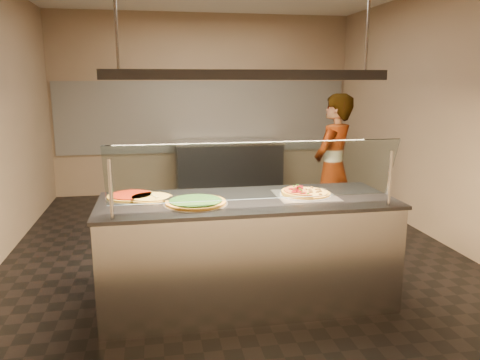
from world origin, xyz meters
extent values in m
cube|color=black|center=(0.00, 0.00, -0.01)|extent=(5.00, 6.00, 0.02)
cube|color=#A18568|center=(0.00, 3.01, 1.50)|extent=(5.00, 0.02, 3.00)
cube|color=#A18568|center=(0.00, -3.01, 1.50)|extent=(5.00, 0.02, 3.00)
cube|color=#A18568|center=(2.51, 0.00, 1.50)|extent=(0.02, 6.00, 3.00)
cube|color=silver|center=(0.00, 2.98, 1.30)|extent=(4.90, 0.02, 1.20)
cube|color=#B7B7BC|center=(-0.09, -1.27, 0.45)|extent=(2.44, 0.90, 0.90)
cube|color=#343439|center=(-0.09, -1.27, 0.92)|extent=(2.48, 0.94, 0.03)
cylinder|color=#B7B7BC|center=(-1.16, -1.67, 1.15)|extent=(0.03, 0.03, 0.44)
cylinder|color=#B7B7BC|center=(0.98, -1.67, 1.15)|extent=(0.03, 0.03, 0.44)
cube|color=white|center=(-0.09, -1.61, 1.23)|extent=(2.24, 0.18, 0.47)
cube|color=silver|center=(0.42, -1.25, 0.93)|extent=(0.51, 0.51, 0.01)
cylinder|color=silver|center=(0.42, -1.25, 0.94)|extent=(0.45, 0.45, 0.01)
cylinder|color=#560507|center=(0.41, -1.13, 0.99)|extent=(0.06, 0.06, 0.01)
cylinder|color=#560507|center=(0.39, -1.19, 0.99)|extent=(0.06, 0.06, 0.01)
cylinder|color=#560507|center=(0.37, -1.19, 0.99)|extent=(0.06, 0.06, 0.01)
cylinder|color=#560507|center=(0.37, -1.22, 0.99)|extent=(0.06, 0.06, 0.01)
cylinder|color=#560507|center=(0.31, -1.21, 0.99)|extent=(0.06, 0.06, 0.01)
cylinder|color=#560507|center=(0.34, -1.25, 0.99)|extent=(0.06, 0.06, 0.01)
cylinder|color=#560507|center=(0.33, -1.27, 0.99)|extent=(0.06, 0.06, 0.01)
cylinder|color=#560507|center=(0.30, -1.32, 0.99)|extent=(0.06, 0.06, 0.01)
cylinder|color=#560507|center=(0.34, -1.32, 0.99)|extent=(0.06, 0.06, 0.01)
cylinder|color=#560507|center=(0.36, -1.37, 0.99)|extent=(0.06, 0.06, 0.01)
cube|color=#19590F|center=(0.40, -1.09, 0.99)|extent=(0.02, 0.02, 0.01)
cube|color=#19590F|center=(0.36, -1.12, 0.99)|extent=(0.02, 0.02, 0.01)
cube|color=#19590F|center=(0.38, -1.21, 0.99)|extent=(0.01, 0.02, 0.01)
cube|color=#19590F|center=(0.38, -1.23, 0.99)|extent=(0.02, 0.01, 0.01)
cube|color=#19590F|center=(0.33, -1.25, 0.99)|extent=(0.02, 0.02, 0.01)
cube|color=#19590F|center=(0.38, -1.28, 0.99)|extent=(0.02, 0.02, 0.01)
cube|color=#19590F|center=(0.36, -1.36, 0.99)|extent=(0.02, 0.02, 0.01)
cube|color=#19590F|center=(0.40, -1.40, 0.99)|extent=(0.02, 0.02, 0.01)
sphere|color=#513014|center=(0.44, -1.29, 0.97)|extent=(0.03, 0.03, 0.03)
sphere|color=#513014|center=(0.51, -1.39, 0.97)|extent=(0.03, 0.03, 0.03)
sphere|color=#513014|center=(0.46, -1.29, 0.97)|extent=(0.03, 0.03, 0.03)
sphere|color=#513014|center=(0.51, -1.30, 0.97)|extent=(0.03, 0.03, 0.03)
sphere|color=#513014|center=(0.55, -1.28, 0.97)|extent=(0.03, 0.03, 0.03)
sphere|color=#513014|center=(0.47, -1.25, 0.97)|extent=(0.03, 0.03, 0.03)
sphere|color=#513014|center=(0.56, -1.21, 0.97)|extent=(0.03, 0.03, 0.03)
sphere|color=#513014|center=(0.54, -1.20, 0.97)|extent=(0.03, 0.03, 0.03)
sphere|color=#513014|center=(0.47, -1.21, 0.97)|extent=(0.03, 0.03, 0.03)
sphere|color=#513014|center=(0.52, -1.13, 0.97)|extent=(0.03, 0.03, 0.03)
sphere|color=#513014|center=(0.45, -1.19, 0.97)|extent=(0.03, 0.03, 0.03)
cylinder|color=silver|center=(-0.54, -1.37, 0.93)|extent=(0.52, 0.52, 0.01)
cylinder|color=#97661E|center=(-0.54, -1.37, 0.95)|extent=(0.49, 0.49, 0.02)
cylinder|color=black|center=(-0.54, -1.37, 0.96)|extent=(0.43, 0.43, 0.01)
cylinder|color=silver|center=(-0.89, -1.15, 0.93)|extent=(0.39, 0.39, 0.01)
cylinder|color=#97661E|center=(-0.89, -1.15, 0.94)|extent=(0.36, 0.36, 0.02)
cylinder|color=gold|center=(-0.89, -1.15, 0.96)|extent=(0.32, 0.32, 0.01)
cylinder|color=silver|center=(-1.06, -1.05, 0.93)|extent=(0.44, 0.44, 0.01)
cylinder|color=#97661E|center=(-1.06, -1.05, 0.94)|extent=(0.41, 0.41, 0.02)
cylinder|color=maroon|center=(-1.06, -1.05, 0.96)|extent=(0.35, 0.35, 0.01)
cube|color=#B7B7BC|center=(-0.74, -1.24, 0.96)|extent=(0.16, 0.15, 0.00)
cylinder|color=tan|center=(-0.86, -1.16, 0.96)|extent=(0.07, 0.14, 0.02)
cube|color=#343439|center=(0.34, 2.55, 0.45)|extent=(1.71, 0.70, 0.90)
cube|color=#B7B7BC|center=(0.34, 2.55, 0.92)|extent=(1.75, 0.74, 0.03)
imported|color=#29272F|center=(1.23, 0.16, 0.88)|extent=(0.76, 0.75, 1.76)
cube|color=#343439|center=(-0.09, -1.27, 1.95)|extent=(2.30, 0.18, 0.08)
cylinder|color=#B7B7BC|center=(0.91, -1.27, 2.50)|extent=(0.02, 0.02, 1.01)
camera|label=1|loc=(-0.84, -5.01, 1.90)|focal=35.00mm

